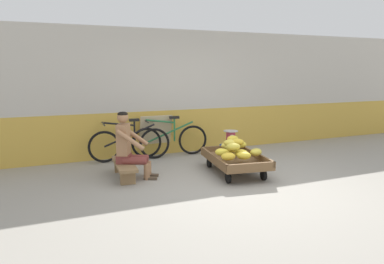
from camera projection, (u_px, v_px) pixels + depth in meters
ground_plane at (241, 187)px, 5.78m from camera, size 80.00×80.00×0.00m
back_wall at (177, 92)px, 8.11m from camera, size 16.00×0.30×2.68m
banana_cart at (235, 160)px, 6.50m from camera, size 1.04×1.55×0.36m
banana_pile at (235, 148)px, 6.45m from camera, size 0.96×1.08×0.26m
low_bench at (124, 166)px, 6.24m from camera, size 0.39×1.12×0.27m
vendor_seated at (129, 145)px, 6.17m from camera, size 0.74×0.63×1.14m
plastic_crate at (230, 152)px, 7.59m from camera, size 0.36×0.28×0.30m
weighing_scale at (231, 137)px, 7.54m from camera, size 0.30×0.30×0.29m
bicycle_near_left at (130, 144)px, 7.40m from camera, size 1.66×0.48×0.86m
bicycle_far_left at (170, 140)px, 7.80m from camera, size 1.66×0.48×0.86m
sign_board at (155, 135)px, 7.87m from camera, size 0.70×0.25×0.88m
shopping_bag at (244, 157)px, 7.27m from camera, size 0.18×0.12×0.24m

